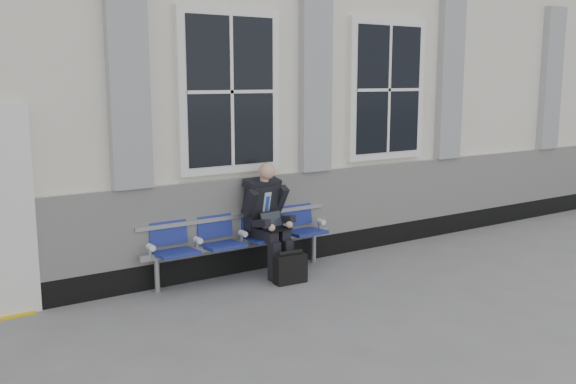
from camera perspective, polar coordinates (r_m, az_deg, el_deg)
ground at (r=8.29m, az=13.36°, el=-7.09°), size 70.00×70.00×0.00m
station_building at (r=10.59m, az=-0.20°, el=9.05°), size 14.40×4.40×4.49m
bench at (r=7.88m, az=-4.28°, el=-3.57°), size 2.60×0.47×0.91m
businessman at (r=7.88m, az=-1.87°, el=-2.02°), size 0.57×0.77×1.40m
briefcase at (r=7.67m, az=0.21°, el=-6.78°), size 0.40×0.20×0.40m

